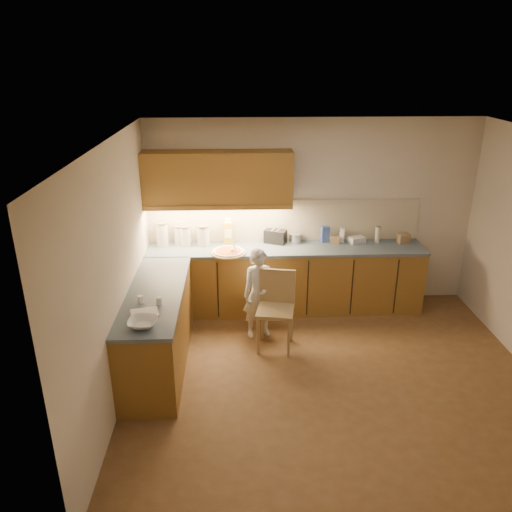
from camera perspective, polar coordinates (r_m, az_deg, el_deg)
name	(u,v)px	position (r m, az deg, el deg)	size (l,w,h in m)	color
room	(342,237)	(4.99, 9.79, 2.21)	(4.54, 4.50, 2.62)	brown
l_counter	(246,293)	(6.51, -1.10, -4.27)	(3.77, 2.62, 0.92)	olive
backsplash	(284,220)	(6.94, 3.25, 4.08)	(3.75, 0.02, 0.58)	beige
upper_cabinets	(218,178)	(6.59, -4.40, 8.84)	(1.95, 0.36, 0.73)	olive
pizza_on_board	(228,252)	(6.56, -3.16, 0.48)	(0.46, 0.46, 0.19)	tan
child	(259,293)	(6.22, 0.39, -4.30)	(0.43, 0.28, 1.17)	silver
wooden_chair	(276,304)	(6.04, 2.33, -5.48)	(0.50, 0.50, 0.96)	tan
mixing_bowl	(143,323)	(4.94, -12.81, -7.46)	(0.28, 0.28, 0.07)	silver
canister_a	(162,234)	(6.88, -10.67, 2.49)	(0.17, 0.17, 0.34)	silver
canister_b	(179,235)	(6.92, -8.74, 2.43)	(0.15, 0.15, 0.27)	beige
canister_c	(186,236)	(6.84, -8.05, 2.32)	(0.15, 0.15, 0.28)	silver
canister_d	(203,235)	(6.82, -6.05, 2.39)	(0.18, 0.18, 0.29)	beige
oil_jug	(228,232)	(6.85, -3.20, 2.74)	(0.13, 0.09, 0.36)	gold
toaster	(275,236)	(6.90, 2.23, 2.25)	(0.33, 0.27, 0.19)	black
steel_pot	(295,238)	(6.93, 4.48, 2.06)	(0.17, 0.17, 0.13)	#B8B9BD
blue_box	(325,234)	(6.99, 7.91, 2.48)	(0.11, 0.08, 0.22)	#3757A6
card_box_a	(335,240)	(6.98, 9.00, 1.82)	(0.13, 0.09, 0.09)	#9F8055
white_bottle	(342,235)	(7.03, 9.80, 2.33)	(0.06, 0.06, 0.19)	white
flat_pack	(357,240)	(7.06, 11.43, 1.83)	(0.21, 0.15, 0.08)	silver
tall_jar	(378,234)	(7.11, 13.73, 2.42)	(0.07, 0.07, 0.23)	silver
card_box_b	(403,238)	(7.21, 16.48, 1.98)	(0.16, 0.13, 0.13)	#A18156
dough_cloth	(145,313)	(5.17, -12.62, -6.38)	(0.27, 0.21, 0.02)	white
spice_jar_a	(140,299)	(5.38, -13.07, -4.86)	(0.06, 0.06, 0.08)	white
spice_jar_b	(159,301)	(5.32, -11.05, -5.04)	(0.06, 0.06, 0.08)	white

